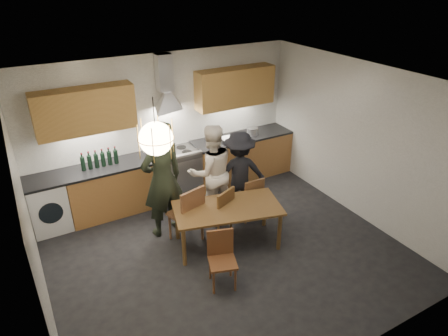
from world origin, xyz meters
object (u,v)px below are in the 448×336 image
person_mid (211,172)px  wine_bottles (99,158)px  chair_front (221,255)px  person_right (239,173)px  person_left (162,180)px  mixing_bowl (228,140)px  dining_table (227,211)px  chair_back_left (189,212)px  stock_pot (252,132)px

person_mid → wine_bottles: (-1.58, 0.96, 0.22)m
chair_front → person_right: person_right is taller
person_left → mixing_bowl: (1.70, 0.92, -0.02)m
mixing_bowl → wine_bottles: bearing=177.3°
dining_table → wine_bottles: size_ratio=2.84×
dining_table → chair_back_left: bearing=160.2°
person_right → mixing_bowl: (0.34, 0.96, 0.19)m
person_left → stock_pot: person_left is taller
person_left → person_mid: bearing=175.5°
dining_table → person_right: (0.66, 0.75, 0.15)m
person_left → person_right: person_left is taller
person_mid → mixing_bowl: person_mid is taller
chair_front → person_right: (1.14, 1.43, 0.29)m
chair_back_left → person_right: person_right is taller
chair_front → person_left: 1.56m
person_left → wine_bottles: bearing=-65.3°
dining_table → person_left: 1.11m
stock_pot → person_right: bearing=-132.2°
person_left → person_right: bearing=169.3°
stock_pot → chair_back_left: bearing=-145.5°
chair_front → wine_bottles: 2.73m
chair_back_left → wine_bottles: wine_bottles is taller
person_left → stock_pot: bearing=-166.3°
stock_pot → person_left: bearing=-157.1°
chair_back_left → person_right: 1.23m
dining_table → chair_back_left: (-0.48, 0.33, -0.04)m
person_left → mixing_bowl: person_left is taller
chair_back_left → person_mid: 0.89m
wine_bottles → person_right: bearing=-27.4°
person_right → mixing_bowl: person_right is taller
dining_table → person_right: 1.01m
dining_table → wine_bottles: wine_bottles is taller
person_mid → person_right: bearing=173.5°
stock_pot → chair_front: bearing=-130.2°
wine_bottles → person_left: bearing=-56.0°
mixing_bowl → stock_pot: 0.57m
chair_back_left → mixing_bowl: (1.48, 1.37, 0.38)m
dining_table → person_mid: (0.18, 0.85, 0.24)m
dining_table → chair_front: chair_front is taller
dining_table → wine_bottles: bearing=142.4°
chair_back_left → chair_front: (0.00, -1.01, -0.10)m
dining_table → person_mid: person_mid is taller
chair_back_left → mixing_bowl: chair_back_left is taller
dining_table → stock_pot: stock_pot is taller
dining_table → person_left: (-0.70, 0.78, 0.36)m
chair_back_left → person_left: bearing=-78.4°
person_mid → mixing_bowl: 1.18m
mixing_bowl → person_left: bearing=-151.6°
chair_front → dining_table: bearing=73.1°
chair_back_left → person_right: bearing=-174.5°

